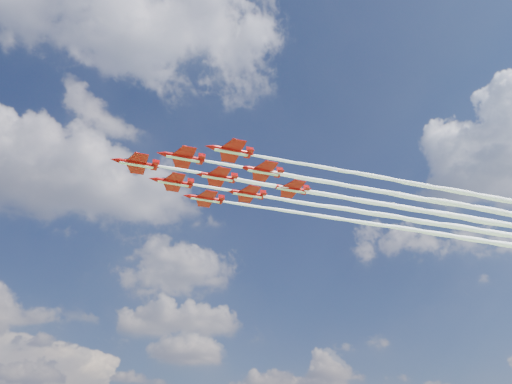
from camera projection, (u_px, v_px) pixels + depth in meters
jet_lead at (315, 193)px, 143.06m from camera, size 109.39×10.60×3.09m
jet_row2_port at (360, 188)px, 140.40m from camera, size 109.39×10.60×3.09m
jet_row2_starb at (338, 208)px, 151.76m from camera, size 109.39×10.60×3.09m
jet_row3_port at (407, 182)px, 137.74m from camera, size 109.39×10.60×3.09m
jet_row3_centre at (381, 204)px, 149.10m from camera, size 109.39×10.60×3.09m
jet_row3_starb at (359, 222)px, 160.45m from camera, size 109.39×10.60×3.09m
jet_row4_port at (425, 199)px, 146.44m from camera, size 109.39×10.60×3.09m
jet_row4_starb at (399, 218)px, 157.79m from camera, size 109.39×10.60×3.09m
jet_tail at (441, 214)px, 155.13m from camera, size 109.39×10.60×3.09m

